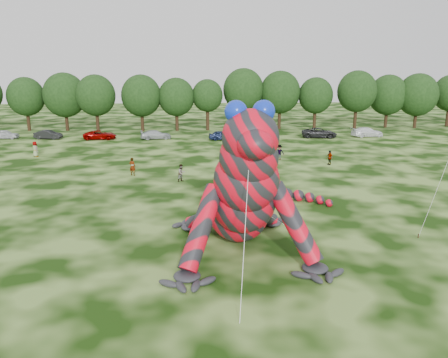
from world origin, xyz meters
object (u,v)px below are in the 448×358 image
spectator_5 (223,187)px  spectator_0 (132,166)px  inflatable_gecko (236,168)px  car_5 (259,133)px  car_3 (156,135)px  car_4 (222,135)px  spectator_3 (330,158)px  tree_14 (387,101)px  car_6 (319,133)px  tree_5 (65,102)px  spectator_1 (182,173)px  tree_13 (356,100)px  car_0 (5,134)px  tree_6 (96,103)px  tree_7 (141,103)px  tree_9 (207,105)px  tree_11 (280,100)px  tree_12 (315,103)px  car_7 (367,132)px  car_1 (48,135)px  tree_8 (176,104)px  car_2 (100,135)px  spectator_4 (35,149)px  tree_15 (417,101)px  tree_4 (27,104)px  tree_10 (243,99)px  spectator_2 (279,152)px

spectator_5 → spectator_0: size_ratio=0.87×
inflatable_gecko → car_5: bearing=75.6°
spectator_5 → spectator_0: bearing=-26.8°
car_3 → spectator_5: 32.29m
car_4 → spectator_3: spectator_3 is taller
tree_14 → car_6: tree_14 is taller
car_6 → tree_5: bearing=83.8°
spectator_1 → spectator_0: (-4.94, 2.82, 0.07)m
car_6 → spectator_0: bearing=140.6°
tree_13 → car_0: tree_13 is taller
tree_6 → car_4: size_ratio=2.37×
tree_6 → tree_7: tree_6 is taller
inflatable_gecko → tree_9: size_ratio=2.05×
tree_13 → car_5: 20.90m
tree_11 → car_6: size_ratio=1.87×
tree_12 → car_7: tree_12 is taller
tree_9 → car_1: size_ratio=2.11×
tree_8 → car_5: size_ratio=2.09×
car_2 → spectator_4: spectator_4 is taller
tree_15 → car_4: tree_15 is taller
car_3 → tree_4: bearing=54.9°
car_2 → car_6: size_ratio=0.90×
tree_6 → tree_12: 37.58m
spectator_0 → inflatable_gecko: bearing=140.6°
tree_13 → car_4: tree_13 is taller
tree_14 → car_7: bearing=-125.4°
tree_11 → tree_13: size_ratio=0.99×
tree_15 → car_7: tree_15 is taller
inflatable_gecko → tree_14: 60.45m
tree_7 → car_0: (-19.96, -7.08, -4.06)m
tree_8 → car_0: tree_8 is taller
tree_9 → tree_7: bearing=-177.2°
tree_4 → tree_6: tree_6 is taller
car_2 → car_3: car_2 is taller
tree_8 → tree_10: bearing=7.8°
car_3 → car_5: size_ratio=1.07×
tree_8 → car_5: bearing=-34.2°
spectator_4 → car_1: bearing=-32.8°
spectator_5 → spectator_0: spectator_0 is taller
car_4 → spectator_4: bearing=111.8°
tree_13 → spectator_2: (-18.58, -26.03, -4.18)m
tree_6 → tree_10: bearing=4.3°
tree_15 → spectator_5: 55.83m
tree_13 → car_0: size_ratio=2.54×
tree_15 → spectator_2: 40.28m
tree_8 → spectator_3: tree_8 is taller
inflatable_gecko → spectator_2: 24.86m
inflatable_gecko → tree_13: 55.91m
tree_7 → tree_8: size_ratio=1.06×
tree_6 → tree_7: size_ratio=1.00×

